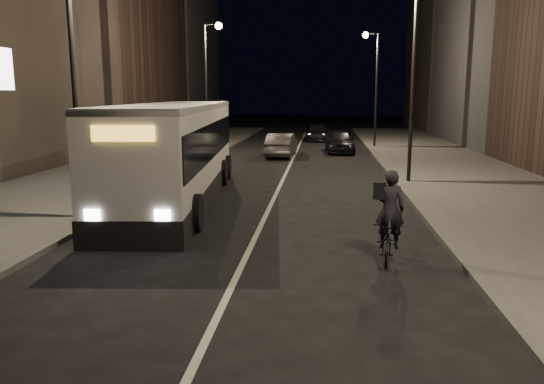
% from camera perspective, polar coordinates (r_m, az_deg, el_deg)
% --- Properties ---
extents(ground, '(180.00, 180.00, 0.00)m').
position_cam_1_polar(ground, '(12.26, -3.40, -8.17)').
color(ground, black).
rests_on(ground, ground).
extents(sidewalk_right, '(7.00, 70.00, 0.16)m').
position_cam_1_polar(sidewalk_right, '(26.61, 19.97, 1.55)').
color(sidewalk_right, '#3B3B39').
rests_on(sidewalk_right, ground).
extents(sidewalk_left, '(7.00, 70.00, 0.16)m').
position_cam_1_polar(sidewalk_left, '(27.76, -16.41, 2.10)').
color(sidewalk_left, '#3B3B39').
rests_on(sidewalk_left, ground).
extents(streetlight_right_mid, '(1.20, 0.44, 8.12)m').
position_cam_1_polar(streetlight_right_mid, '(23.78, 14.38, 13.64)').
color(streetlight_right_mid, black).
rests_on(streetlight_right_mid, sidewalk_right).
extents(streetlight_right_far, '(1.20, 0.44, 8.12)m').
position_cam_1_polar(streetlight_right_far, '(39.66, 10.83, 12.39)').
color(streetlight_right_far, black).
rests_on(streetlight_right_far, sidewalk_right).
extents(streetlight_left_near, '(1.20, 0.44, 8.12)m').
position_cam_1_polar(streetlight_left_near, '(17.11, -19.93, 14.71)').
color(streetlight_left_near, black).
rests_on(streetlight_left_near, sidewalk_left).
extents(streetlight_left_far, '(1.20, 0.44, 8.12)m').
position_cam_1_polar(streetlight_left_far, '(34.26, -6.73, 12.82)').
color(streetlight_left_far, black).
rests_on(streetlight_left_far, sidewalk_left).
extents(city_bus, '(3.99, 13.44, 3.57)m').
position_cam_1_polar(city_bus, '(19.98, -10.32, 4.64)').
color(city_bus, silver).
rests_on(city_bus, ground).
extents(cyclist_on_bicycle, '(0.89, 1.99, 2.22)m').
position_cam_1_polar(cyclist_on_bicycle, '(12.84, 12.38, -4.10)').
color(cyclist_on_bicycle, black).
rests_on(cyclist_on_bicycle, ground).
extents(car_near, '(2.05, 4.64, 1.55)m').
position_cam_1_polar(car_near, '(36.38, 7.29, 5.44)').
color(car_near, black).
rests_on(car_near, ground).
extents(car_mid, '(1.79, 4.60, 1.49)m').
position_cam_1_polar(car_mid, '(33.77, 1.02, 5.09)').
color(car_mid, '#3A393C').
rests_on(car_mid, ground).
extents(car_far, '(2.12, 4.81, 1.37)m').
position_cam_1_polar(car_far, '(45.78, 4.83, 6.40)').
color(car_far, black).
rests_on(car_far, ground).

